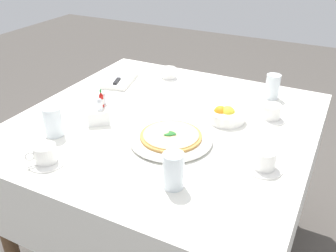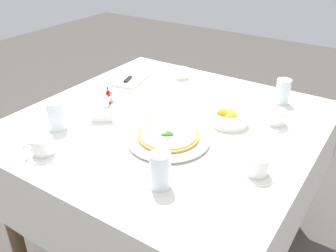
{
  "view_description": "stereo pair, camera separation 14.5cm",
  "coord_description": "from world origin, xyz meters",
  "px_view_note": "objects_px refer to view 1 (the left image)",
  "views": [
    {
      "loc": [
        -1.2,
        -0.62,
        1.45
      ],
      "look_at": [
        -0.07,
        -0.05,
        0.75
      ],
      "focal_mm": 39.48,
      "sensor_mm": 36.0,
      "label": 1
    },
    {
      "loc": [
        -1.12,
        -0.75,
        1.45
      ],
      "look_at": [
        -0.07,
        -0.05,
        0.75
      ],
      "focal_mm": 39.48,
      "sensor_mm": 36.0,
      "label": 2
    }
  ],
  "objects_px": {
    "water_glass_far_right": "(173,172)",
    "napkin_folded": "(120,80)",
    "coffee_cup_far_left": "(264,160)",
    "menu_card": "(99,120)",
    "coffee_cup_back_corner": "(45,155)",
    "water_glass_near_right": "(272,88)",
    "pizza": "(171,136)",
    "water_glass_center_back": "(53,123)",
    "coffee_cup_right_edge": "(271,113)",
    "coffee_cup_left_edge": "(168,74)",
    "citrus_bowl": "(226,115)",
    "dinner_knife": "(120,78)",
    "hot_sauce_bottle": "(101,100)",
    "pizza_plate": "(171,139)",
    "pepper_shaker": "(100,105)"
  },
  "relations": [
    {
      "from": "water_glass_far_right",
      "to": "napkin_folded",
      "type": "bearing_deg",
      "value": 44.25
    },
    {
      "from": "coffee_cup_far_left",
      "to": "menu_card",
      "type": "relative_size",
      "value": 1.78
    },
    {
      "from": "coffee_cup_back_corner",
      "to": "napkin_folded",
      "type": "xyz_separation_m",
      "value": [
        0.72,
        0.18,
        -0.02
      ]
    },
    {
      "from": "coffee_cup_far_left",
      "to": "water_glass_near_right",
      "type": "distance_m",
      "value": 0.59
    },
    {
      "from": "pizza",
      "to": "water_glass_center_back",
      "type": "xyz_separation_m",
      "value": [
        -0.16,
        0.42,
        0.03
      ]
    },
    {
      "from": "water_glass_near_right",
      "to": "coffee_cup_right_edge",
      "type": "bearing_deg",
      "value": -167.45
    },
    {
      "from": "coffee_cup_left_edge",
      "to": "water_glass_far_right",
      "type": "relative_size",
      "value": 1.09
    },
    {
      "from": "coffee_cup_back_corner",
      "to": "water_glass_far_right",
      "type": "bearing_deg",
      "value": -79.72
    },
    {
      "from": "water_glass_center_back",
      "to": "napkin_folded",
      "type": "distance_m",
      "value": 0.57
    },
    {
      "from": "coffee_cup_far_left",
      "to": "citrus_bowl",
      "type": "height_order",
      "value": "coffee_cup_far_left"
    },
    {
      "from": "coffee_cup_right_edge",
      "to": "coffee_cup_back_corner",
      "type": "height_order",
      "value": "coffee_cup_back_corner"
    },
    {
      "from": "dinner_knife",
      "to": "water_glass_center_back",
      "type": "bearing_deg",
      "value": 170.2
    },
    {
      "from": "pizza",
      "to": "water_glass_center_back",
      "type": "relative_size",
      "value": 1.98
    },
    {
      "from": "coffee_cup_right_edge",
      "to": "hot_sauce_bottle",
      "type": "xyz_separation_m",
      "value": [
        -0.23,
        0.7,
        0.0
      ]
    },
    {
      "from": "coffee_cup_left_edge",
      "to": "water_glass_center_back",
      "type": "height_order",
      "value": "water_glass_center_back"
    },
    {
      "from": "pizza_plate",
      "to": "coffee_cup_right_edge",
      "type": "xyz_separation_m",
      "value": [
        0.35,
        -0.29,
        0.02
      ]
    },
    {
      "from": "coffee_cup_back_corner",
      "to": "citrus_bowl",
      "type": "bearing_deg",
      "value": -38.25
    },
    {
      "from": "coffee_cup_left_edge",
      "to": "hot_sauce_bottle",
      "type": "xyz_separation_m",
      "value": [
        -0.43,
        0.11,
        0.01
      ]
    },
    {
      "from": "napkin_folded",
      "to": "pepper_shaker",
      "type": "xyz_separation_m",
      "value": [
        -0.31,
        -0.1,
        0.02
      ]
    },
    {
      "from": "coffee_cup_far_left",
      "to": "water_glass_far_right",
      "type": "height_order",
      "value": "water_glass_far_right"
    },
    {
      "from": "napkin_folded",
      "to": "pepper_shaker",
      "type": "bearing_deg",
      "value": -175.35
    },
    {
      "from": "pizza",
      "to": "coffee_cup_left_edge",
      "type": "xyz_separation_m",
      "value": [
        0.56,
        0.29,
        0.0
      ]
    },
    {
      "from": "coffee_cup_left_edge",
      "to": "water_glass_near_right",
      "type": "xyz_separation_m",
      "value": [
        0.0,
        -0.54,
        0.02
      ]
    },
    {
      "from": "napkin_folded",
      "to": "water_glass_center_back",
      "type": "bearing_deg",
      "value": 173.99
    },
    {
      "from": "coffee_cup_back_corner",
      "to": "dinner_knife",
      "type": "relative_size",
      "value": 0.68
    },
    {
      "from": "coffee_cup_back_corner",
      "to": "dinner_knife",
      "type": "xyz_separation_m",
      "value": [
        0.72,
        0.18,
        -0.01
      ]
    },
    {
      "from": "coffee_cup_right_edge",
      "to": "menu_card",
      "type": "xyz_separation_m",
      "value": [
        -0.38,
        0.6,
        0.0
      ]
    },
    {
      "from": "coffee_cup_left_edge",
      "to": "water_glass_near_right",
      "type": "bearing_deg",
      "value": -89.55
    },
    {
      "from": "coffee_cup_left_edge",
      "to": "water_glass_center_back",
      "type": "distance_m",
      "value": 0.73
    },
    {
      "from": "dinner_knife",
      "to": "hot_sauce_bottle",
      "type": "xyz_separation_m",
      "value": [
        -0.28,
        -0.09,
        0.01
      ]
    },
    {
      "from": "water_glass_far_right",
      "to": "water_glass_near_right",
      "type": "xyz_separation_m",
      "value": [
        0.8,
        -0.12,
        -0.01
      ]
    },
    {
      "from": "pizza_plate",
      "to": "water_glass_near_right",
      "type": "distance_m",
      "value": 0.61
    },
    {
      "from": "napkin_folded",
      "to": "dinner_knife",
      "type": "xyz_separation_m",
      "value": [
        0.0,
        0.0,
        0.01
      ]
    },
    {
      "from": "pizza",
      "to": "water_glass_near_right",
      "type": "height_order",
      "value": "water_glass_near_right"
    },
    {
      "from": "coffee_cup_left_edge",
      "to": "menu_card",
      "type": "bearing_deg",
      "value": 178.53
    },
    {
      "from": "coffee_cup_far_left",
      "to": "pizza_plate",
      "type": "bearing_deg",
      "value": 87.68
    },
    {
      "from": "pizza_plate",
      "to": "menu_card",
      "type": "height_order",
      "value": "menu_card"
    },
    {
      "from": "coffee_cup_right_edge",
      "to": "water_glass_center_back",
      "type": "distance_m",
      "value": 0.88
    },
    {
      "from": "dinner_knife",
      "to": "coffee_cup_right_edge",
      "type": "bearing_deg",
      "value": -111.24
    },
    {
      "from": "pizza",
      "to": "napkin_folded",
      "type": "bearing_deg",
      "value": 50.97
    },
    {
      "from": "pizza",
      "to": "menu_card",
      "type": "bearing_deg",
      "value": 95.14
    },
    {
      "from": "napkin_folded",
      "to": "water_glass_far_right",
      "type": "bearing_deg",
      "value": -149.17
    },
    {
      "from": "coffee_cup_right_edge",
      "to": "water_glass_near_right",
      "type": "relative_size",
      "value": 1.14
    },
    {
      "from": "coffee_cup_far_left",
      "to": "water_glass_center_back",
      "type": "xyz_separation_m",
      "value": [
        -0.14,
        0.77,
        0.02
      ]
    },
    {
      "from": "water_glass_near_right",
      "to": "dinner_knife",
      "type": "relative_size",
      "value": 0.59
    },
    {
      "from": "water_glass_near_right",
      "to": "napkin_folded",
      "type": "relative_size",
      "value": 0.47
    },
    {
      "from": "water_glass_center_back",
      "to": "water_glass_near_right",
      "type": "distance_m",
      "value": 0.98
    },
    {
      "from": "water_glass_center_back",
      "to": "pepper_shaker",
      "type": "distance_m",
      "value": 0.26
    },
    {
      "from": "water_glass_center_back",
      "to": "coffee_cup_back_corner",
      "type": "bearing_deg",
      "value": -146.57
    },
    {
      "from": "hot_sauce_bottle",
      "to": "menu_card",
      "type": "bearing_deg",
      "value": -147.41
    }
  ]
}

